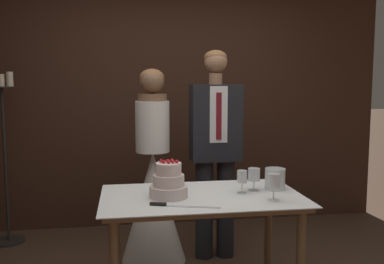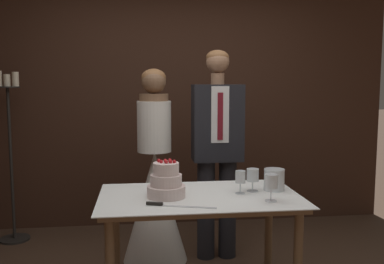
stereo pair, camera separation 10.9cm
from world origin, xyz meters
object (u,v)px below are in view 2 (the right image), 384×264
at_px(cake_table, 200,210).
at_px(candle_stand, 11,156).
at_px(bride, 155,192).
at_px(groom, 217,145).
at_px(tiered_cake, 166,183).
at_px(hurricane_candle, 274,180).
at_px(wine_glass_far, 253,176).
at_px(cake_knife, 167,205).
at_px(wine_glass_near, 240,178).
at_px(wine_glass_middle, 271,183).

height_order(cake_table, candle_stand, candle_stand).
bearing_deg(bride, groom, -0.07).
bearing_deg(tiered_cake, hurricane_candle, 6.34).
bearing_deg(groom, bride, 179.93).
bearing_deg(wine_glass_far, bride, 129.79).
relative_size(cake_table, tiered_cake, 5.28).
xyz_separation_m(cake_knife, wine_glass_near, (0.50, 0.23, 0.10)).
height_order(cake_table, hurricane_candle, hurricane_candle).
bearing_deg(wine_glass_middle, candle_stand, 140.83).
bearing_deg(candle_stand, cake_knife, -50.67).
relative_size(tiered_cake, bride, 0.15).
bearing_deg(candle_stand, bride, -25.28).
height_order(tiered_cake, hurricane_candle, tiered_cake).
bearing_deg(tiered_cake, wine_glass_middle, -15.55).
distance_m(cake_table, wine_glass_far, 0.42).
relative_size(hurricane_candle, bride, 0.09).
distance_m(cake_table, hurricane_candle, 0.55).
relative_size(wine_glass_middle, groom, 0.10).
distance_m(cake_table, wine_glass_middle, 0.51).
xyz_separation_m(wine_glass_near, groom, (-0.01, 0.81, 0.10)).
relative_size(wine_glass_middle, candle_stand, 0.10).
height_order(wine_glass_near, groom, groom).
bearing_deg(bride, cake_table, -72.17).
bearing_deg(hurricane_candle, cake_knife, -158.90).
xyz_separation_m(wine_glass_far, groom, (-0.11, 0.76, 0.10)).
xyz_separation_m(tiered_cake, candle_stand, (-1.37, 1.46, -0.05)).
bearing_deg(candle_stand, tiered_cake, -46.78).
bearing_deg(wine_glass_near, bride, 123.49).
relative_size(tiered_cake, wine_glass_near, 1.61).
relative_size(wine_glass_far, bride, 0.10).
bearing_deg(cake_knife, cake_table, 61.28).
distance_m(tiered_cake, wine_glass_middle, 0.66).
xyz_separation_m(bride, candle_stand, (-1.32, 0.63, 0.23)).
bearing_deg(cake_knife, wine_glass_near, 41.85).
bearing_deg(cake_knife, tiered_cake, 105.20).
xyz_separation_m(wine_glass_middle, hurricane_candle, (0.10, 0.26, -0.05)).
distance_m(cake_knife, hurricane_candle, 0.80).
distance_m(cake_table, tiered_cake, 0.29).
xyz_separation_m(wine_glass_near, candle_stand, (-1.86, 1.43, -0.06)).
distance_m(bride, groom, 0.65).
xyz_separation_m(wine_glass_middle, groom, (-0.15, 1.01, 0.09)).
bearing_deg(bride, cake_knife, -87.87).
bearing_deg(cake_table, wine_glass_middle, -24.41).
height_order(cake_knife, candle_stand, candle_stand).
bearing_deg(wine_glass_middle, hurricane_candle, 68.30).
bearing_deg(groom, cake_table, -107.84).
distance_m(tiered_cake, candle_stand, 2.00).
distance_m(cake_table, cake_knife, 0.33).
relative_size(groom, candle_stand, 1.10).
bearing_deg(wine_glass_near, cake_table, -177.83).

